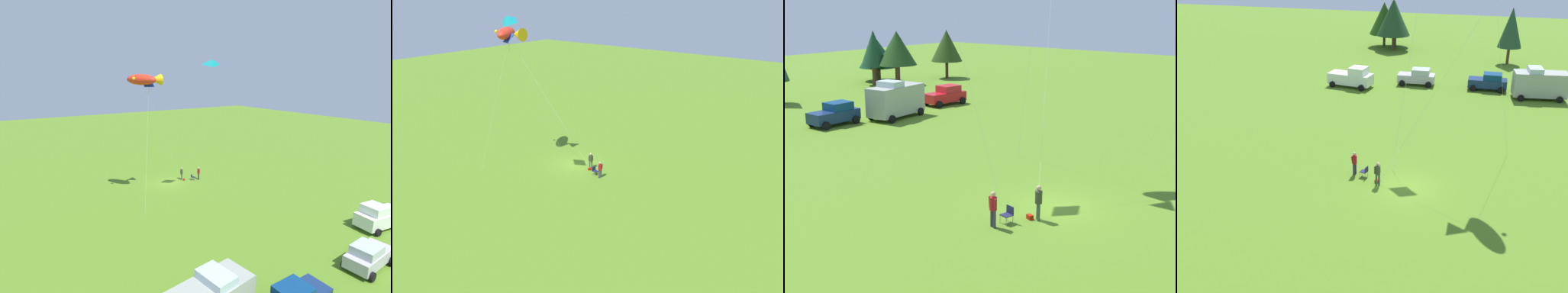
{
  "view_description": "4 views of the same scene",
  "coord_description": "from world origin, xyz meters",
  "views": [
    {
      "loc": [
        17.78,
        33.94,
        13.72
      ],
      "look_at": [
        -1.87,
        3.42,
        5.37
      ],
      "focal_mm": 28.0,
      "sensor_mm": 36.0,
      "label": 1
    },
    {
      "loc": [
        -23.58,
        28.18,
        17.1
      ],
      "look_at": [
        -2.44,
        0.92,
        2.94
      ],
      "focal_mm": 35.0,
      "sensor_mm": 36.0,
      "label": 2
    },
    {
      "loc": [
        -22.24,
        -13.26,
        10.09
      ],
      "look_at": [
        -1.22,
        3.95,
        2.75
      ],
      "focal_mm": 50.0,
      "sensor_mm": 36.0,
      "label": 3
    },
    {
      "loc": [
        4.96,
        -26.73,
        15.37
      ],
      "look_at": [
        -2.62,
        0.87,
        2.37
      ],
      "focal_mm": 42.0,
      "sensor_mm": 36.0,
      "label": 4
    }
  ],
  "objects": [
    {
      "name": "ground_plane",
      "position": [
        0.0,
        0.0,
        0.0
      ],
      "size": [
        160.0,
        160.0,
        0.0
      ],
      "primitive_type": "plane",
      "color": "#537E21"
    },
    {
      "name": "treeline_distant",
      "position": [
        5.55,
        40.25,
        4.38
      ],
      "size": [
        47.79,
        11.75,
        7.48
      ],
      "color": "#42391E",
      "rests_on": "ground"
    },
    {
      "name": "person_kite_flyer",
      "position": [
        -1.97,
        -0.2,
        1.02
      ],
      "size": [
        0.49,
        0.49,
        1.74
      ],
      "rotation": [
        0.0,
        0.0,
        2.36
      ],
      "color": "#38523A",
      "rests_on": "ground"
    },
    {
      "name": "truck_white_pickup",
      "position": [
        -10.67,
        21.3,
        1.1
      ],
      "size": [
        5.22,
        2.94,
        2.34
      ],
      "rotation": [
        0.0,
        0.0,
        -0.13
      ],
      "color": "silver",
      "rests_on": "ground"
    },
    {
      "name": "backpack_on_grass",
      "position": [
        -2.1,
        0.17,
        0.11
      ],
      "size": [
        0.33,
        0.38,
        0.22
      ],
      "primitive_type": "cube",
      "rotation": [
        0.0,
        0.0,
        1.16
      ],
      "color": "#A91807",
      "rests_on": "ground"
    },
    {
      "name": "person_spectator",
      "position": [
        -3.98,
        0.94,
        1.02
      ],
      "size": [
        0.43,
        0.56,
        1.74
      ],
      "rotation": [
        0.0,
        0.0,
        2.81
      ],
      "color": "#343145",
      "rests_on": "ground"
    },
    {
      "name": "van_motorhome_grey",
      "position": [
        9.58,
        22.41,
        1.64
      ],
      "size": [
        5.64,
        3.17,
        3.34
      ],
      "rotation": [
        0.0,
        0.0,
        3.27
      ],
      "color": "#9BA093",
      "rests_on": "ground"
    },
    {
      "name": "car_navy_hatch",
      "position": [
        4.38,
        24.17,
        0.95
      ],
      "size": [
        4.22,
        2.24,
        1.89
      ],
      "rotation": [
        0.0,
        0.0,
        0.01
      ],
      "color": "navy",
      "rests_on": "ground"
    },
    {
      "name": "folding_chair",
      "position": [
        -3.14,
        0.71,
        0.49
      ],
      "size": [
        0.57,
        0.57,
        0.82
      ],
      "rotation": [
        0.0,
        0.0,
        2.93
      ],
      "color": "#1E2046",
      "rests_on": "ground"
    },
    {
      "name": "car_silver_compact",
      "position": [
        -3.64,
        24.05,
        0.95
      ],
      "size": [
        4.31,
        2.43,
        1.89
      ],
      "rotation": [
        0.0,
        0.0,
        0.06
      ],
      "color": "#B9B1BF",
      "rests_on": "ground"
    }
  ]
}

